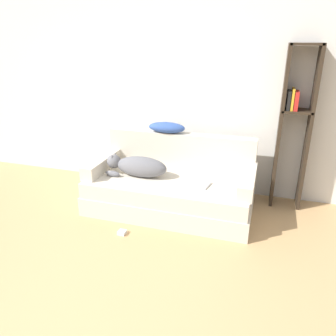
{
  "coord_description": "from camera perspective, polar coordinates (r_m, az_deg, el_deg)",
  "views": [
    {
      "loc": [
        1.22,
        -1.22,
        1.83
      ],
      "look_at": [
        0.25,
        1.9,
        0.53
      ],
      "focal_mm": 35.0,
      "sensor_mm": 36.0,
      "label": 1
    }
  ],
  "objects": [
    {
      "name": "couch_backrest",
      "position": [
        3.96,
        2.17,
        3.26
      ],
      "size": [
        1.79,
        0.15,
        0.4
      ],
      "color": "beige",
      "rests_on": "couch"
    },
    {
      "name": "bookshelf",
      "position": [
        3.84,
        21.18,
        7.38
      ],
      "size": [
        0.34,
        0.26,
        1.79
      ],
      "color": "#2D2319",
      "rests_on": "ground_plane"
    },
    {
      "name": "dog",
      "position": [
        3.67,
        -5.33,
        0.33
      ],
      "size": [
        0.71,
        0.25,
        0.24
      ],
      "color": "slate",
      "rests_on": "couch"
    },
    {
      "name": "couch_arm_left",
      "position": [
        3.93,
        -11.35,
        0.78
      ],
      "size": [
        0.15,
        0.77,
        0.15
      ],
      "color": "beige",
      "rests_on": "couch"
    },
    {
      "name": "power_adapter",
      "position": [
        3.38,
        -8.01,
        -11.05
      ],
      "size": [
        0.08,
        0.08,
        0.04
      ],
      "color": "silver",
      "rests_on": "ground_plane"
    },
    {
      "name": "throw_pillow",
      "position": [
        3.91,
        -0.22,
        7.07
      ],
      "size": [
        0.44,
        0.2,
        0.13
      ],
      "color": "#335199",
      "rests_on": "couch_backrest"
    },
    {
      "name": "couch",
      "position": [
        3.74,
        0.44,
        -4.41
      ],
      "size": [
        1.83,
        0.96,
        0.38
      ],
      "color": "beige",
      "rests_on": "ground_plane"
    },
    {
      "name": "laptop",
      "position": [
        3.51,
        4.42,
        -2.62
      ],
      "size": [
        0.38,
        0.25,
        0.02
      ],
      "rotation": [
        0.0,
        0.0,
        -0.17
      ],
      "color": "#B7B7BC",
      "rests_on": "couch"
    },
    {
      "name": "couch_arm_right",
      "position": [
        3.5,
        13.7,
        -2.12
      ],
      "size": [
        0.15,
        0.77,
        0.15
      ],
      "color": "beige",
      "rests_on": "couch"
    },
    {
      "name": "wall_back",
      "position": [
        4.13,
        -0.06,
        14.93
      ],
      "size": [
        6.97,
        0.06,
        2.7
      ],
      "color": "silver",
      "rests_on": "ground_plane"
    }
  ]
}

